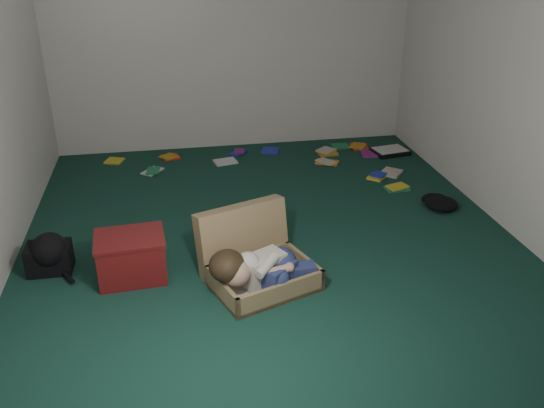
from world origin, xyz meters
name	(u,v)px	position (x,y,z in m)	size (l,w,h in m)	color
floor	(269,234)	(0.00, 0.00, 0.00)	(4.50, 4.50, 0.00)	#13392E
wall_back	(232,32)	(0.00, 2.25, 1.30)	(4.50, 4.50, 0.00)	silver
wall_front	(369,212)	(0.00, -2.25, 1.30)	(4.50, 4.50, 0.00)	silver
wall_right	(515,69)	(2.00, 0.00, 1.30)	(4.50, 4.50, 0.00)	silver
suitcase	(255,260)	(-0.22, -0.65, 0.15)	(0.89, 0.88, 0.51)	#927850
person	(261,268)	(-0.20, -0.83, 0.20)	(0.78, 0.40, 0.32)	beige
maroon_bin	(131,257)	(-1.09, -0.47, 0.17)	(0.52, 0.42, 0.34)	maroon
backpack	(49,257)	(-1.70, -0.27, 0.12)	(0.39, 0.32, 0.24)	black
clothing_pile	(444,198)	(1.70, 0.27, 0.06)	(0.39, 0.32, 0.12)	black
paper_tray	(390,151)	(1.70, 1.65, 0.03)	(0.43, 0.35, 0.05)	black
book_scatter	(289,160)	(0.52, 1.61, 0.01)	(3.06, 1.52, 0.02)	yellow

